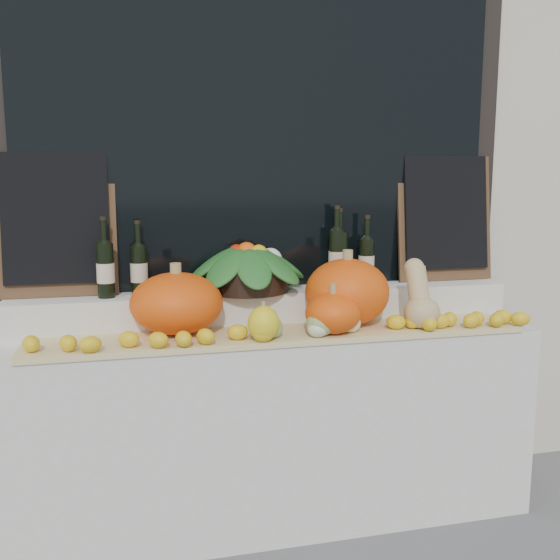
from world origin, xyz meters
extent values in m
cube|color=beige|center=(0.00, 2.25, 2.25)|extent=(7.00, 0.90, 4.50)
cube|color=black|center=(0.00, 1.80, 1.90)|extent=(2.40, 0.04, 2.10)
cube|color=black|center=(0.00, 1.77, 1.90)|extent=(2.20, 0.02, 2.00)
cube|color=silver|center=(0.00, 1.52, 0.44)|extent=(2.30, 0.55, 0.88)
cube|color=silver|center=(0.00, 1.68, 0.96)|extent=(2.30, 0.25, 0.16)
cube|color=tan|center=(0.00, 1.40, 0.89)|extent=(2.10, 0.32, 0.02)
ellipsoid|color=#ED520C|center=(-0.44, 1.48, 1.03)|extent=(0.40, 0.40, 0.26)
ellipsoid|color=#ED520C|center=(0.31, 1.46, 1.05)|extent=(0.45, 0.45, 0.29)
ellipsoid|color=#ED520C|center=(0.20, 1.33, 0.99)|extent=(0.27, 0.27, 0.17)
ellipsoid|color=tan|center=(0.60, 1.32, 0.97)|extent=(0.16, 0.16, 0.14)
cylinder|color=tan|center=(0.60, 1.37, 1.08)|extent=(0.09, 0.14, 0.18)
sphere|color=tan|center=(0.60, 1.41, 1.15)|extent=(0.09, 0.09, 0.09)
ellipsoid|color=#2F651E|center=(0.14, 1.30, 0.96)|extent=(0.12, 0.12, 0.10)
cylinder|color=#988853|center=(0.14, 1.30, 1.02)|extent=(0.02, 0.02, 0.02)
ellipsoid|color=#2F651E|center=(-0.07, 1.31, 0.95)|extent=(0.10, 0.10, 0.09)
cylinder|color=#988853|center=(-0.07, 1.31, 1.00)|extent=(0.02, 0.02, 0.02)
ellipsoid|color=beige|center=(0.12, 1.28, 0.94)|extent=(0.09, 0.09, 0.07)
cylinder|color=#988853|center=(0.12, 1.28, 0.98)|extent=(0.02, 0.02, 0.02)
ellipsoid|color=yellow|center=(-0.11, 1.28, 0.98)|extent=(0.13, 0.13, 0.14)
cylinder|color=#988853|center=(-0.11, 1.28, 1.06)|extent=(0.02, 0.02, 0.02)
ellipsoid|color=beige|center=(0.27, 1.33, 0.94)|extent=(0.09, 0.09, 0.08)
cylinder|color=#988853|center=(0.27, 1.33, 0.99)|extent=(0.02, 0.02, 0.02)
cylinder|color=black|center=(-0.10, 1.66, 1.09)|extent=(0.38, 0.38, 0.10)
cylinder|color=black|center=(-0.72, 1.65, 1.16)|extent=(0.07, 0.07, 0.24)
cylinder|color=black|center=(-0.72, 1.65, 1.33)|extent=(0.03, 0.03, 0.10)
cylinder|color=beige|center=(-0.72, 1.65, 1.15)|extent=(0.08, 0.08, 0.08)
cylinder|color=black|center=(-0.72, 1.65, 1.38)|extent=(0.03, 0.03, 0.02)
cylinder|color=black|center=(-0.58, 1.71, 1.15)|extent=(0.07, 0.07, 0.21)
cylinder|color=black|center=(-0.58, 1.71, 1.30)|extent=(0.03, 0.03, 0.10)
cylinder|color=beige|center=(-0.58, 1.71, 1.14)|extent=(0.08, 0.08, 0.08)
cylinder|color=black|center=(-0.58, 1.71, 1.36)|extent=(0.03, 0.03, 0.02)
cylinder|color=black|center=(0.35, 1.70, 1.17)|extent=(0.08, 0.08, 0.26)
cylinder|color=black|center=(0.35, 1.70, 1.35)|extent=(0.03, 0.03, 0.10)
cylinder|color=beige|center=(0.35, 1.70, 1.16)|extent=(0.08, 0.08, 0.08)
cylinder|color=black|center=(0.35, 1.70, 1.40)|extent=(0.03, 0.03, 0.02)
cylinder|color=black|center=(0.33, 1.69, 1.17)|extent=(0.07, 0.07, 0.27)
cylinder|color=black|center=(0.33, 1.69, 1.36)|extent=(0.03, 0.03, 0.10)
cylinder|color=beige|center=(0.33, 1.69, 1.16)|extent=(0.08, 0.08, 0.08)
cylinder|color=black|center=(0.33, 1.69, 1.41)|extent=(0.03, 0.03, 0.02)
cylinder|color=black|center=(0.48, 1.68, 1.15)|extent=(0.07, 0.07, 0.22)
cylinder|color=black|center=(0.48, 1.68, 1.31)|extent=(0.03, 0.03, 0.10)
cylinder|color=beige|center=(0.48, 1.68, 1.14)|extent=(0.08, 0.08, 0.08)
cylinder|color=black|center=(0.48, 1.68, 1.37)|extent=(0.03, 0.03, 0.02)
cube|color=#4C331E|center=(-0.92, 1.75, 1.35)|extent=(0.50, 0.10, 0.62)
cube|color=black|center=(-0.92, 1.73, 1.38)|extent=(0.44, 0.09, 0.56)
cube|color=#4C331E|center=(0.92, 1.75, 1.35)|extent=(0.50, 0.10, 0.62)
cube|color=black|center=(0.92, 1.73, 1.38)|extent=(0.44, 0.09, 0.56)
camera|label=1|loc=(-0.62, -1.09, 1.55)|focal=40.00mm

